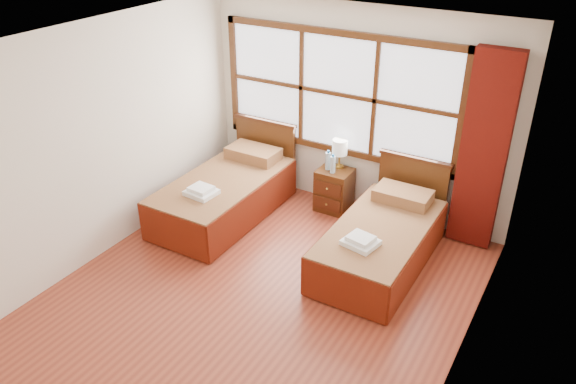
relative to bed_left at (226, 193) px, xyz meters
The scene contains 15 objects.
floor 1.77m from the bed_left, 43.23° to the right, with size 4.50×4.50×0.00m, color brown.
ceiling 2.89m from the bed_left, 43.23° to the right, with size 4.50×4.50×0.00m, color white.
wall_back 1.93m from the bed_left, 39.58° to the left, with size 4.00×4.00×0.00m, color silver.
wall_left 1.72m from the bed_left, 121.25° to the right, with size 4.50×4.50×0.00m, color silver.
wall_right 3.63m from the bed_left, 20.09° to the right, with size 4.50×4.50×0.00m, color silver.
window 1.87m from the bed_left, 44.75° to the left, with size 3.16×0.06×1.56m.
curtain 3.14m from the bed_left, 17.62° to the left, with size 0.50×0.16×2.30m, color #580F08.
bed_left is the anchor object (origin of this frame).
bed_right 2.12m from the bed_left, ahead, with size 0.96×1.98×0.93m.
nightstand 1.39m from the bed_left, 35.02° to the left, with size 0.42×0.42×0.57m.
towels_left 0.58m from the bed_left, 87.66° to the right, with size 0.36×0.32×0.10m.
towels_right 2.14m from the bed_left, 13.45° to the right, with size 0.38×0.35×0.10m.
lamp 1.55m from the bed_left, 38.59° to the left, with size 0.19×0.19×0.38m.
bottle_near 1.36m from the bed_left, 36.87° to the left, with size 0.07×0.07×0.26m.
bottle_far 1.40m from the bed_left, 32.53° to the left, with size 0.07×0.07×0.25m.
Camera 1 is at (2.58, -3.83, 3.73)m, focal length 35.00 mm.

